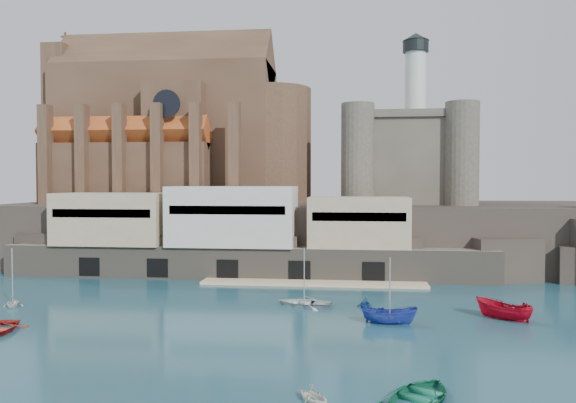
% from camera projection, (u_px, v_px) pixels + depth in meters
% --- Properties ---
extents(ground, '(300.00, 300.00, 0.00)m').
position_uv_depth(ground, '(283.00, 316.00, 57.10)').
color(ground, '#18414F').
rests_on(ground, ground).
extents(promontory, '(100.00, 36.00, 10.00)m').
position_uv_depth(promontory, '(309.00, 233.00, 96.07)').
color(promontory, black).
rests_on(promontory, ground).
extents(quay, '(70.00, 12.00, 13.05)m').
position_uv_depth(quay, '(231.00, 234.00, 80.92)').
color(quay, '#6B6356').
rests_on(quay, ground).
extents(church, '(47.00, 25.93, 30.51)m').
position_uv_depth(church, '(177.00, 135.00, 100.53)').
color(church, '#452F20').
rests_on(church, promontory).
extents(castle_keep, '(21.20, 21.20, 29.30)m').
position_uv_depth(castle_keep, '(405.00, 155.00, 95.53)').
color(castle_keep, '#494439').
rests_on(castle_keep, promontory).
extents(boat_1, '(2.65, 2.60, 2.67)m').
position_uv_depth(boat_1, '(313.00, 402.00, 34.75)').
color(boat_1, silver).
rests_on(boat_1, ground).
extents(boat_2, '(2.11, 2.06, 5.29)m').
position_uv_depth(boat_2, '(390.00, 324.00, 53.96)').
color(boat_2, '#233897').
rests_on(boat_2, ground).
extents(boat_3, '(4.64, 3.36, 6.39)m').
position_uv_depth(boat_3, '(421.00, 401.00, 34.93)').
color(boat_3, '#126947').
rests_on(boat_3, ground).
extents(boat_4, '(2.88, 2.28, 2.91)m').
position_uv_depth(boat_4, '(13.00, 306.00, 61.39)').
color(boat_4, silver).
rests_on(boat_4, ground).
extents(boat_5, '(3.14, 3.13, 5.84)m').
position_uv_depth(boat_5, '(503.00, 319.00, 55.75)').
color(boat_5, '#AD071C').
rests_on(boat_5, ground).
extents(boat_6, '(2.13, 4.50, 6.07)m').
position_uv_depth(boat_6, '(304.00, 305.00, 61.89)').
color(boat_6, silver).
rests_on(boat_6, ground).
extents(boat_7, '(2.44, 1.74, 2.58)m').
position_uv_depth(boat_7, '(365.00, 307.00, 61.28)').
color(boat_7, navy).
rests_on(boat_7, ground).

